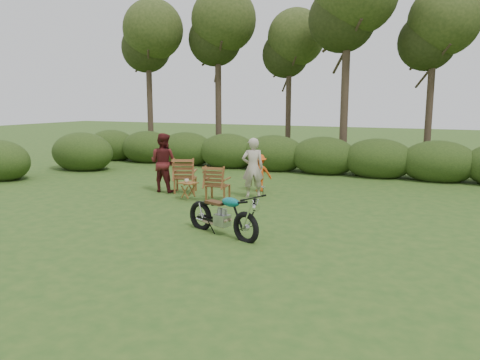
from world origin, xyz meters
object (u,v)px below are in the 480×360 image
at_px(lawn_chair_right, 218,200).
at_px(lawn_chair_left, 186,192).
at_px(child, 259,191).
at_px(adult_b, 164,191).
at_px(cup, 187,181).
at_px(adult_a, 253,197).
at_px(side_table, 188,191).
at_px(motorcycle, 222,234).

bearing_deg(lawn_chair_right, lawn_chair_left, -29.05).
distance_m(lawn_chair_left, child, 2.24).
bearing_deg(adult_b, cup, 150.59).
xyz_separation_m(adult_a, child, (-0.16, 0.91, 0.00)).
height_order(cup, adult_b, adult_b).
bearing_deg(side_table, child, 55.41).
distance_m(lawn_chair_right, child, 1.74).
distance_m(side_table, adult_b, 1.48).
xyz_separation_m(lawn_chair_left, side_table, (0.62, -0.87, 0.24)).
height_order(lawn_chair_right, adult_a, adult_a).
height_order(lawn_chair_left, adult_b, adult_b).
bearing_deg(motorcycle, side_table, 151.89).
bearing_deg(adult_b, adult_a, -172.75).
relative_size(side_table, adult_a, 0.29).
bearing_deg(lawn_chair_left, child, -173.54).
xyz_separation_m(lawn_chair_left, child, (1.96, 1.08, 0.00)).
height_order(adult_a, child, adult_a).
distance_m(lawn_chair_left, cup, 1.16).
bearing_deg(lawn_chair_right, adult_b, -18.06).
bearing_deg(cup, lawn_chair_left, 123.27).
distance_m(lawn_chair_right, adult_b, 2.08).
relative_size(motorcycle, adult_a, 1.12).
xyz_separation_m(lawn_chair_right, side_table, (-0.77, -0.31, 0.24)).
xyz_separation_m(motorcycle, side_table, (-2.39, 2.67, 0.24)).
bearing_deg(side_table, motorcycle, -48.24).
bearing_deg(child, adult_a, 70.99).
xyz_separation_m(lawn_chair_right, child, (0.58, 1.64, 0.00)).
bearing_deg(child, side_table, 26.59).
xyz_separation_m(motorcycle, lawn_chair_right, (-1.62, 2.98, 0.00)).
distance_m(adult_a, adult_b, 2.80).
distance_m(side_table, child, 2.39).
distance_m(motorcycle, side_table, 3.59).
relative_size(side_table, adult_b, 0.27).
height_order(lawn_chair_right, lawn_chair_left, lawn_chair_left).
bearing_deg(side_table, adult_b, 150.85).
bearing_deg(child, cup, 25.55).
relative_size(adult_b, child, 1.57).
relative_size(lawn_chair_left, cup, 8.61).
bearing_deg(adult_a, motorcycle, 72.32).
relative_size(motorcycle, side_table, 3.90).
bearing_deg(lawn_chair_right, cup, 13.54).
height_order(side_table, adult_a, adult_a).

